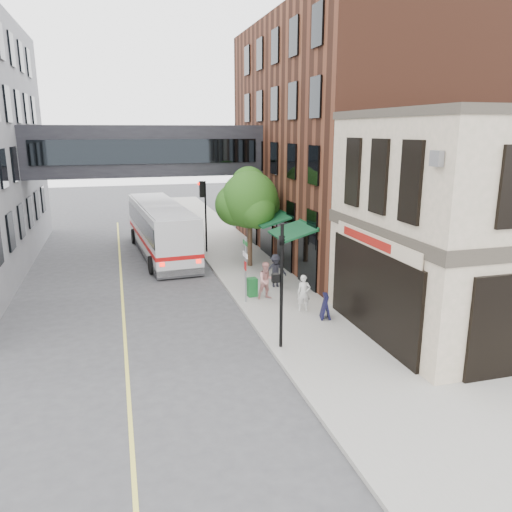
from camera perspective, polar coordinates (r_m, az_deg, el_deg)
ground at (r=16.56m, az=3.73°, el=-13.67°), size 120.00×120.00×0.00m
sidewalk_main at (r=29.64m, az=-1.58°, el=-0.75°), size 4.00×60.00×0.15m
corner_building at (r=21.34m, az=25.42°, el=3.33°), size 10.19×8.12×8.45m
brick_building at (r=32.42m, az=12.03°, el=12.61°), size 13.76×18.00×14.00m
skyway_bridge at (r=31.85m, az=-12.43°, el=11.69°), size 14.00×3.18×3.00m
traffic_signal_near at (r=17.31m, az=2.85°, el=-1.74°), size 0.44×0.22×4.60m
traffic_signal_far at (r=31.52m, az=-6.05°, el=6.13°), size 0.53×0.28×4.50m
street_sign_pole at (r=22.22m, az=-1.21°, el=-0.92°), size 0.08×0.75×3.00m
street_tree at (r=28.18m, az=-0.86°, el=6.43°), size 3.80×3.20×5.60m
lane_marking at (r=25.00m, az=-15.05°, el=-4.30°), size 0.12×40.00×0.01m
bus at (r=32.06m, az=-10.81°, el=3.27°), size 3.56×11.97×3.18m
pedestrian_a at (r=21.53m, az=5.47°, el=-4.25°), size 0.65×0.50×1.58m
pedestrian_b at (r=22.89m, az=1.21°, el=-2.83°), size 0.89×0.71×1.75m
pedestrian_c at (r=24.67m, az=2.27°, el=-1.67°), size 1.12×0.70×1.66m
newspaper_box at (r=23.37m, az=-0.45°, el=-3.58°), size 0.47×0.42×0.88m
sandwich_board at (r=20.86m, az=7.93°, el=-5.72°), size 0.52×0.66×1.04m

